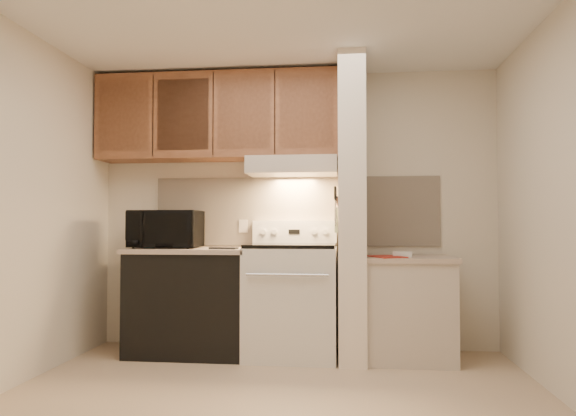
# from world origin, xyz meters

# --- Properties ---
(floor) EXTENTS (3.60, 3.60, 0.00)m
(floor) POSITION_xyz_m (0.00, 0.00, 0.00)
(floor) COLOR #CBAE8E
(floor) RESTS_ON ground
(ceiling) EXTENTS (3.60, 3.60, 0.00)m
(ceiling) POSITION_xyz_m (0.00, 0.00, 2.50)
(ceiling) COLOR white
(ceiling) RESTS_ON wall_back
(wall_back) EXTENTS (3.60, 2.50, 0.02)m
(wall_back) POSITION_xyz_m (0.00, 1.50, 1.25)
(wall_back) COLOR beige
(wall_back) RESTS_ON floor
(wall_left) EXTENTS (0.02, 3.00, 2.50)m
(wall_left) POSITION_xyz_m (-1.80, 0.00, 1.25)
(wall_left) COLOR beige
(wall_left) RESTS_ON floor
(wall_right) EXTENTS (0.02, 3.00, 2.50)m
(wall_right) POSITION_xyz_m (1.80, 0.00, 1.25)
(wall_right) COLOR beige
(wall_right) RESTS_ON floor
(backsplash) EXTENTS (2.60, 0.02, 0.63)m
(backsplash) POSITION_xyz_m (0.00, 1.49, 1.24)
(backsplash) COLOR #F1DCC4
(backsplash) RESTS_ON wall_back
(range_body) EXTENTS (0.76, 0.65, 0.92)m
(range_body) POSITION_xyz_m (0.00, 1.16, 0.46)
(range_body) COLOR silver
(range_body) RESTS_ON floor
(oven_window) EXTENTS (0.50, 0.01, 0.30)m
(oven_window) POSITION_xyz_m (0.00, 0.84, 0.50)
(oven_window) COLOR black
(oven_window) RESTS_ON range_body
(oven_handle) EXTENTS (0.65, 0.02, 0.02)m
(oven_handle) POSITION_xyz_m (0.00, 0.80, 0.72)
(oven_handle) COLOR silver
(oven_handle) RESTS_ON range_body
(cooktop) EXTENTS (0.74, 0.64, 0.03)m
(cooktop) POSITION_xyz_m (0.00, 1.16, 0.94)
(cooktop) COLOR black
(cooktop) RESTS_ON range_body
(range_backguard) EXTENTS (0.76, 0.08, 0.20)m
(range_backguard) POSITION_xyz_m (0.00, 1.44, 1.05)
(range_backguard) COLOR silver
(range_backguard) RESTS_ON range_body
(range_display) EXTENTS (0.10, 0.01, 0.04)m
(range_display) POSITION_xyz_m (0.00, 1.40, 1.05)
(range_display) COLOR black
(range_display) RESTS_ON range_backguard
(range_knob_left_outer) EXTENTS (0.05, 0.02, 0.05)m
(range_knob_left_outer) POSITION_xyz_m (-0.28, 1.40, 1.05)
(range_knob_left_outer) COLOR silver
(range_knob_left_outer) RESTS_ON range_backguard
(range_knob_left_inner) EXTENTS (0.05, 0.02, 0.05)m
(range_knob_left_inner) POSITION_xyz_m (-0.18, 1.40, 1.05)
(range_knob_left_inner) COLOR silver
(range_knob_left_inner) RESTS_ON range_backguard
(range_knob_right_inner) EXTENTS (0.05, 0.02, 0.05)m
(range_knob_right_inner) POSITION_xyz_m (0.18, 1.40, 1.05)
(range_knob_right_inner) COLOR silver
(range_knob_right_inner) RESTS_ON range_backguard
(range_knob_right_outer) EXTENTS (0.05, 0.02, 0.05)m
(range_knob_right_outer) POSITION_xyz_m (0.28, 1.40, 1.05)
(range_knob_right_outer) COLOR silver
(range_knob_right_outer) RESTS_ON range_backguard
(dishwasher_front) EXTENTS (1.00, 0.63, 0.87)m
(dishwasher_front) POSITION_xyz_m (-0.88, 1.17, 0.43)
(dishwasher_front) COLOR black
(dishwasher_front) RESTS_ON floor
(left_countertop) EXTENTS (1.04, 0.67, 0.04)m
(left_countertop) POSITION_xyz_m (-0.88, 1.17, 0.89)
(left_countertop) COLOR #B6A08E
(left_countertop) RESTS_ON dishwasher_front
(spoon_rest) EXTENTS (0.24, 0.11, 0.02)m
(spoon_rest) POSITION_xyz_m (-0.54, 0.97, 0.92)
(spoon_rest) COLOR black
(spoon_rest) RESTS_ON left_countertop
(teal_jar) EXTENTS (0.10, 0.10, 0.10)m
(teal_jar) POSITION_xyz_m (-1.23, 1.09, 0.96)
(teal_jar) COLOR #1F5B55
(teal_jar) RESTS_ON left_countertop
(outlet) EXTENTS (0.08, 0.01, 0.12)m
(outlet) POSITION_xyz_m (-0.48, 1.48, 1.10)
(outlet) COLOR beige
(outlet) RESTS_ON backsplash
(microwave) EXTENTS (0.60, 0.42, 0.33)m
(microwave) POSITION_xyz_m (-1.10, 1.15, 1.07)
(microwave) COLOR black
(microwave) RESTS_ON left_countertop
(partition_pillar) EXTENTS (0.22, 0.70, 2.50)m
(partition_pillar) POSITION_xyz_m (0.51, 1.15, 1.25)
(partition_pillar) COLOR white
(partition_pillar) RESTS_ON floor
(pillar_trim) EXTENTS (0.01, 0.70, 0.04)m
(pillar_trim) POSITION_xyz_m (0.39, 1.15, 1.30)
(pillar_trim) COLOR brown
(pillar_trim) RESTS_ON partition_pillar
(knife_strip) EXTENTS (0.02, 0.42, 0.04)m
(knife_strip) POSITION_xyz_m (0.39, 1.10, 1.32)
(knife_strip) COLOR black
(knife_strip) RESTS_ON partition_pillar
(knife_blade_a) EXTENTS (0.01, 0.03, 0.16)m
(knife_blade_a) POSITION_xyz_m (0.38, 0.93, 1.22)
(knife_blade_a) COLOR silver
(knife_blade_a) RESTS_ON knife_strip
(knife_handle_a) EXTENTS (0.02, 0.02, 0.10)m
(knife_handle_a) POSITION_xyz_m (0.38, 0.94, 1.37)
(knife_handle_a) COLOR black
(knife_handle_a) RESTS_ON knife_strip
(knife_blade_b) EXTENTS (0.01, 0.04, 0.18)m
(knife_blade_b) POSITION_xyz_m (0.38, 1.03, 1.21)
(knife_blade_b) COLOR silver
(knife_blade_b) RESTS_ON knife_strip
(knife_handle_b) EXTENTS (0.02, 0.02, 0.10)m
(knife_handle_b) POSITION_xyz_m (0.38, 1.02, 1.37)
(knife_handle_b) COLOR black
(knife_handle_b) RESTS_ON knife_strip
(knife_blade_c) EXTENTS (0.01, 0.04, 0.20)m
(knife_blade_c) POSITION_xyz_m (0.38, 1.11, 1.20)
(knife_blade_c) COLOR silver
(knife_blade_c) RESTS_ON knife_strip
(knife_handle_c) EXTENTS (0.02, 0.02, 0.10)m
(knife_handle_c) POSITION_xyz_m (0.38, 1.09, 1.37)
(knife_handle_c) COLOR black
(knife_handle_c) RESTS_ON knife_strip
(knife_blade_d) EXTENTS (0.01, 0.04, 0.16)m
(knife_blade_d) POSITION_xyz_m (0.38, 1.18, 1.22)
(knife_blade_d) COLOR silver
(knife_blade_d) RESTS_ON knife_strip
(knife_handle_d) EXTENTS (0.02, 0.02, 0.10)m
(knife_handle_d) POSITION_xyz_m (0.38, 1.19, 1.37)
(knife_handle_d) COLOR black
(knife_handle_d) RESTS_ON knife_strip
(knife_blade_e) EXTENTS (0.01, 0.04, 0.18)m
(knife_blade_e) POSITION_xyz_m (0.38, 1.25, 1.21)
(knife_blade_e) COLOR silver
(knife_blade_e) RESTS_ON knife_strip
(knife_handle_e) EXTENTS (0.02, 0.02, 0.10)m
(knife_handle_e) POSITION_xyz_m (0.38, 1.27, 1.37)
(knife_handle_e) COLOR black
(knife_handle_e) RESTS_ON knife_strip
(oven_mitt) EXTENTS (0.03, 0.09, 0.22)m
(oven_mitt) POSITION_xyz_m (0.38, 1.32, 1.15)
(oven_mitt) COLOR slate
(oven_mitt) RESTS_ON partition_pillar
(right_cab_base) EXTENTS (0.70, 0.60, 0.81)m
(right_cab_base) POSITION_xyz_m (0.97, 1.15, 0.40)
(right_cab_base) COLOR beige
(right_cab_base) RESTS_ON floor
(right_countertop) EXTENTS (0.74, 0.64, 0.04)m
(right_countertop) POSITION_xyz_m (0.97, 1.15, 0.83)
(right_countertop) COLOR #B6A08E
(right_countertop) RESTS_ON right_cab_base
(red_folder) EXTENTS (0.32, 0.36, 0.01)m
(red_folder) POSITION_xyz_m (0.79, 1.00, 0.85)
(red_folder) COLOR maroon
(red_folder) RESTS_ON right_countertop
(white_box) EXTENTS (0.16, 0.12, 0.04)m
(white_box) POSITION_xyz_m (0.92, 1.09, 0.87)
(white_box) COLOR white
(white_box) RESTS_ON right_countertop
(range_hood) EXTENTS (0.78, 0.44, 0.15)m
(range_hood) POSITION_xyz_m (0.00, 1.28, 1.62)
(range_hood) COLOR beige
(range_hood) RESTS_ON upper_cabinets
(hood_lip) EXTENTS (0.78, 0.04, 0.06)m
(hood_lip) POSITION_xyz_m (0.00, 1.07, 1.58)
(hood_lip) COLOR beige
(hood_lip) RESTS_ON range_hood
(upper_cabinets) EXTENTS (2.18, 0.33, 0.77)m
(upper_cabinets) POSITION_xyz_m (-0.69, 1.32, 2.08)
(upper_cabinets) COLOR brown
(upper_cabinets) RESTS_ON wall_back
(cab_door_a) EXTENTS (0.46, 0.01, 0.63)m
(cab_door_a) POSITION_xyz_m (-1.51, 1.17, 2.08)
(cab_door_a) COLOR brown
(cab_door_a) RESTS_ON upper_cabinets
(cab_gap_a) EXTENTS (0.01, 0.01, 0.73)m
(cab_gap_a) POSITION_xyz_m (-1.23, 1.16, 2.08)
(cab_gap_a) COLOR black
(cab_gap_a) RESTS_ON upper_cabinets
(cab_door_b) EXTENTS (0.46, 0.01, 0.63)m
(cab_door_b) POSITION_xyz_m (-0.96, 1.17, 2.08)
(cab_door_b) COLOR brown
(cab_door_b) RESTS_ON upper_cabinets
(cab_gap_b) EXTENTS (0.01, 0.01, 0.73)m
(cab_gap_b) POSITION_xyz_m (-0.69, 1.16, 2.08)
(cab_gap_b) COLOR black
(cab_gap_b) RESTS_ON upper_cabinets
(cab_door_c) EXTENTS (0.46, 0.01, 0.63)m
(cab_door_c) POSITION_xyz_m (-0.42, 1.17, 2.08)
(cab_door_c) COLOR brown
(cab_door_c) RESTS_ON upper_cabinets
(cab_gap_c) EXTENTS (0.01, 0.01, 0.73)m
(cab_gap_c) POSITION_xyz_m (-0.14, 1.16, 2.08)
(cab_gap_c) COLOR black
(cab_gap_c) RESTS_ON upper_cabinets
(cab_door_d) EXTENTS (0.46, 0.01, 0.63)m
(cab_door_d) POSITION_xyz_m (0.13, 1.17, 2.08)
(cab_door_d) COLOR brown
(cab_door_d) RESTS_ON upper_cabinets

